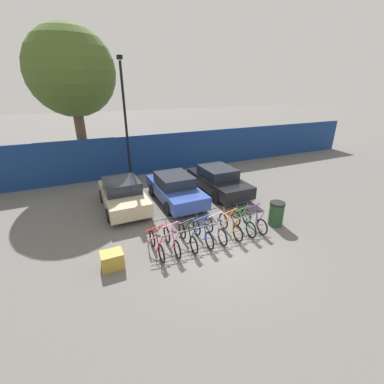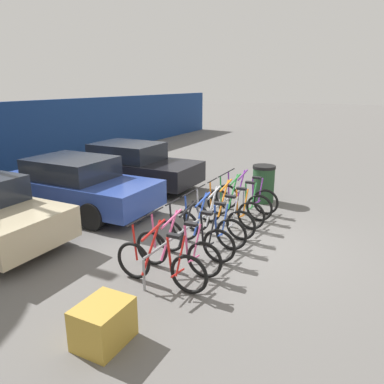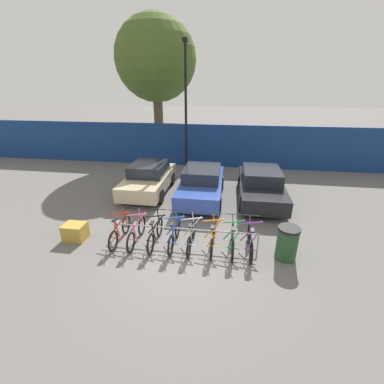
{
  "view_description": "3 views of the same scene",
  "coord_description": "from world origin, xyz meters",
  "px_view_note": "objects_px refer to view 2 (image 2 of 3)",
  "views": [
    {
      "loc": [
        -4.25,
        -6.87,
        5.46
      ],
      "look_at": [
        0.14,
        2.59,
        1.18
      ],
      "focal_mm": 24.0,
      "sensor_mm": 36.0,
      "label": 1
    },
    {
      "loc": [
        -6.83,
        -2.43,
        3.18
      ],
      "look_at": [
        0.61,
        1.37,
        0.77
      ],
      "focal_mm": 35.0,
      "sensor_mm": 36.0,
      "label": 2
    },
    {
      "loc": [
        1.21,
        -6.29,
        4.78
      ],
      "look_at": [
        -0.11,
        2.66,
        1.0
      ],
      "focal_mm": 24.0,
      "sensor_mm": 36.0,
      "label": 3
    }
  ],
  "objects_px": {
    "bicycle_black": "(193,238)",
    "bicycle_purple": "(246,197)",
    "bicycle_orange": "(229,210)",
    "bicycle_green": "(239,203)",
    "bicycle_red": "(160,264)",
    "car_blue": "(75,185)",
    "bicycle_pink": "(177,251)",
    "bicycle_silver": "(218,219)",
    "car_black": "(130,165)",
    "cargo_crate": "(103,324)",
    "bike_rack": "(206,217)",
    "bicycle_blue": "(207,228)",
    "trash_bin": "(263,184)"
  },
  "relations": [
    {
      "from": "car_black",
      "to": "cargo_crate",
      "type": "height_order",
      "value": "car_black"
    },
    {
      "from": "bicycle_black",
      "to": "bicycle_orange",
      "type": "bearing_deg",
      "value": -2.0
    },
    {
      "from": "bicycle_blue",
      "to": "car_blue",
      "type": "height_order",
      "value": "car_blue"
    },
    {
      "from": "bicycle_silver",
      "to": "bicycle_green",
      "type": "bearing_deg",
      "value": 1.45
    },
    {
      "from": "bicycle_orange",
      "to": "bicycle_green",
      "type": "xyz_separation_m",
      "value": [
        0.61,
        0.0,
        0.0
      ]
    },
    {
      "from": "bicycle_red",
      "to": "trash_bin",
      "type": "xyz_separation_m",
      "value": [
        5.22,
        -0.15,
        0.14
      ]
    },
    {
      "from": "bicycle_purple",
      "to": "car_blue",
      "type": "bearing_deg",
      "value": 115.28
    },
    {
      "from": "bicycle_black",
      "to": "bicycle_purple",
      "type": "relative_size",
      "value": 1.0
    },
    {
      "from": "bicycle_pink",
      "to": "trash_bin",
      "type": "height_order",
      "value": "bicycle_pink"
    },
    {
      "from": "bicycle_pink",
      "to": "bicycle_purple",
      "type": "bearing_deg",
      "value": 0.17
    },
    {
      "from": "bicycle_blue",
      "to": "car_black",
      "type": "height_order",
      "value": "car_black"
    },
    {
      "from": "bicycle_blue",
      "to": "car_blue",
      "type": "distance_m",
      "value": 3.97
    },
    {
      "from": "car_blue",
      "to": "car_black",
      "type": "distance_m",
      "value": 2.63
    },
    {
      "from": "bicycle_black",
      "to": "bicycle_green",
      "type": "relative_size",
      "value": 1.0
    },
    {
      "from": "bicycle_pink",
      "to": "bicycle_blue",
      "type": "bearing_deg",
      "value": 0.17
    },
    {
      "from": "cargo_crate",
      "to": "bicycle_red",
      "type": "bearing_deg",
      "value": 3.94
    },
    {
      "from": "bicycle_green",
      "to": "trash_bin",
      "type": "relative_size",
      "value": 1.66
    },
    {
      "from": "bicycle_green",
      "to": "cargo_crate",
      "type": "distance_m",
      "value": 5.18
    },
    {
      "from": "bicycle_orange",
      "to": "car_black",
      "type": "relative_size",
      "value": 0.39
    },
    {
      "from": "car_blue",
      "to": "bicycle_pink",
      "type": "bearing_deg",
      "value": -113.11
    },
    {
      "from": "car_blue",
      "to": "car_black",
      "type": "xyz_separation_m",
      "value": [
        2.62,
        0.19,
        0.0
      ]
    },
    {
      "from": "bicycle_silver",
      "to": "car_black",
      "type": "xyz_separation_m",
      "value": [
        2.5,
        4.12,
        0.31
      ]
    },
    {
      "from": "bicycle_pink",
      "to": "bike_rack",
      "type": "bearing_deg",
      "value": 5.74
    },
    {
      "from": "car_black",
      "to": "trash_bin",
      "type": "height_order",
      "value": "car_black"
    },
    {
      "from": "bicycle_red",
      "to": "bicycle_orange",
      "type": "relative_size",
      "value": 1.0
    },
    {
      "from": "bicycle_black",
      "to": "car_black",
      "type": "bearing_deg",
      "value": 46.3
    },
    {
      "from": "bicycle_purple",
      "to": "trash_bin",
      "type": "relative_size",
      "value": 1.66
    },
    {
      "from": "bicycle_black",
      "to": "cargo_crate",
      "type": "distance_m",
      "value": 2.73
    },
    {
      "from": "bicycle_black",
      "to": "car_blue",
      "type": "distance_m",
      "value": 4.08
    },
    {
      "from": "bike_rack",
      "to": "bicycle_blue",
      "type": "height_order",
      "value": "bicycle_blue"
    },
    {
      "from": "car_blue",
      "to": "bicycle_black",
      "type": "bearing_deg",
      "value": -104.96
    },
    {
      "from": "car_black",
      "to": "car_blue",
      "type": "bearing_deg",
      "value": -175.94
    },
    {
      "from": "bicycle_pink",
      "to": "bicycle_silver",
      "type": "bearing_deg",
      "value": 0.17
    },
    {
      "from": "bicycle_green",
      "to": "car_blue",
      "type": "xyz_separation_m",
      "value": [
        -1.4,
        3.93,
        0.31
      ]
    },
    {
      "from": "bicycle_green",
      "to": "bicycle_silver",
      "type": "bearing_deg",
      "value": -179.63
    },
    {
      "from": "bicycle_black",
      "to": "car_blue",
      "type": "xyz_separation_m",
      "value": [
        1.05,
        3.93,
        0.31
      ]
    },
    {
      "from": "bike_rack",
      "to": "cargo_crate",
      "type": "relative_size",
      "value": 6.75
    },
    {
      "from": "car_blue",
      "to": "trash_bin",
      "type": "distance_m",
      "value": 5.05
    },
    {
      "from": "bicycle_silver",
      "to": "trash_bin",
      "type": "relative_size",
      "value": 1.66
    },
    {
      "from": "bicycle_pink",
      "to": "bicycle_blue",
      "type": "distance_m",
      "value": 1.25
    },
    {
      "from": "bike_rack",
      "to": "car_black",
      "type": "height_order",
      "value": "car_black"
    },
    {
      "from": "bicycle_red",
      "to": "bicycle_black",
      "type": "relative_size",
      "value": 1.0
    },
    {
      "from": "bicycle_blue",
      "to": "cargo_crate",
      "type": "xyz_separation_m",
      "value": [
        -3.34,
        -0.11,
        -0.1
      ]
    },
    {
      "from": "car_black",
      "to": "bicycle_red",
      "type": "bearing_deg",
      "value": -139.75
    },
    {
      "from": "bicycle_black",
      "to": "bicycle_purple",
      "type": "distance_m",
      "value": 2.98
    },
    {
      "from": "bicycle_silver",
      "to": "trash_bin",
      "type": "bearing_deg",
      "value": -1.5
    },
    {
      "from": "bicycle_green",
      "to": "car_blue",
      "type": "height_order",
      "value": "car_blue"
    },
    {
      "from": "bicycle_silver",
      "to": "bicycle_orange",
      "type": "xyz_separation_m",
      "value": [
        0.67,
        0.0,
        0.0
      ]
    },
    {
      "from": "bike_rack",
      "to": "cargo_crate",
      "type": "xyz_separation_m",
      "value": [
        -3.62,
        -0.25,
        -0.22
      ]
    },
    {
      "from": "bicycle_orange",
      "to": "car_black",
      "type": "xyz_separation_m",
      "value": [
        1.83,
        4.12,
        0.31
      ]
    }
  ]
}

